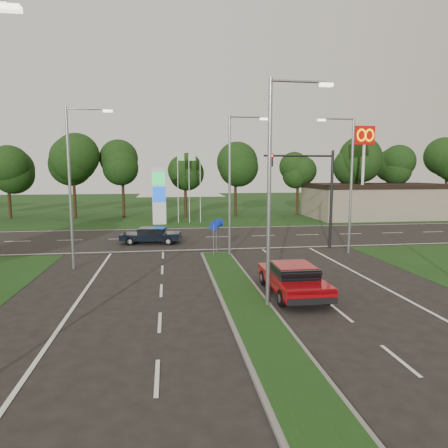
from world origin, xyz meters
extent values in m
plane|color=black|center=(0.00, 0.00, 0.00)|extent=(160.00, 160.00, 0.00)
cube|color=#1C3411|center=(0.00, 55.00, 0.00)|extent=(160.00, 50.00, 0.02)
cube|color=black|center=(0.00, 24.00, 0.00)|extent=(160.00, 12.00, 0.02)
cube|color=slate|center=(0.00, 4.00, 0.06)|extent=(2.00, 26.00, 0.12)
cube|color=gray|center=(22.00, 36.00, 2.00)|extent=(16.00, 9.00, 4.00)
cylinder|color=gray|center=(0.80, 6.00, 4.50)|extent=(0.16, 0.16, 9.00)
cylinder|color=gray|center=(1.90, 6.00, 8.90)|extent=(2.20, 0.10, 0.10)
cube|color=#FFF2CC|center=(3.00, 6.00, 8.80)|extent=(0.50, 0.22, 0.12)
cylinder|color=gray|center=(0.80, 16.00, 4.50)|extent=(0.16, 0.16, 9.00)
cylinder|color=gray|center=(1.90, 16.00, 8.90)|extent=(2.20, 0.10, 0.10)
cube|color=#FFF2CC|center=(3.00, 16.00, 8.80)|extent=(0.50, 0.22, 0.12)
cube|color=#FFF2CC|center=(-6.30, 0.00, 8.80)|extent=(0.50, 0.22, 0.12)
cylinder|color=gray|center=(-8.50, 14.00, 4.50)|extent=(0.16, 0.16, 9.00)
cylinder|color=gray|center=(-7.40, 14.00, 8.90)|extent=(2.20, 0.10, 0.10)
cube|color=#FFF2CC|center=(-6.30, 14.00, 8.80)|extent=(0.50, 0.22, 0.12)
cylinder|color=gray|center=(9.00, 16.00, 4.50)|extent=(0.16, 0.16, 9.00)
cylinder|color=gray|center=(7.90, 16.00, 8.90)|extent=(2.20, 0.10, 0.10)
cube|color=#FFF2CC|center=(6.80, 16.00, 8.80)|extent=(0.50, 0.22, 0.12)
cylinder|color=black|center=(8.50, 18.00, 3.50)|extent=(0.20, 0.20, 7.00)
cylinder|color=black|center=(6.00, 18.00, 6.60)|extent=(5.00, 0.14, 0.14)
cube|color=black|center=(4.00, 18.00, 6.30)|extent=(0.28, 0.28, 0.90)
sphere|color=#FF190C|center=(4.00, 17.82, 6.60)|extent=(0.20, 0.20, 0.20)
cylinder|color=gray|center=(-0.30, 15.50, 1.10)|extent=(0.06, 0.06, 2.20)
cylinder|color=#0C26A5|center=(-0.30, 15.50, 2.10)|extent=(0.56, 0.04, 0.56)
cylinder|color=gray|center=(0.00, 16.50, 1.10)|extent=(0.06, 0.06, 2.20)
cylinder|color=#0C26A5|center=(0.00, 16.50, 2.10)|extent=(0.56, 0.04, 0.56)
cylinder|color=gray|center=(0.30, 17.20, 1.10)|extent=(0.06, 0.06, 2.20)
cylinder|color=#0C26A5|center=(0.30, 17.20, 2.10)|extent=(0.56, 0.04, 0.56)
cube|color=silver|center=(-4.00, 33.00, 3.00)|extent=(1.40, 0.30, 6.00)
cube|color=#0CA53F|center=(-4.00, 32.82, 4.80)|extent=(1.30, 0.08, 1.20)
cube|color=#0C3FBF|center=(-4.00, 32.82, 3.20)|extent=(1.30, 0.08, 1.60)
cylinder|color=silver|center=(-2.00, 34.00, 4.00)|extent=(0.08, 0.08, 8.00)
cube|color=#B2D8B2|center=(-1.65, 34.00, 7.20)|extent=(0.70, 0.02, 1.00)
cylinder|color=silver|center=(-0.80, 34.00, 4.00)|extent=(0.08, 0.08, 8.00)
cube|color=#B2D8B2|center=(-0.45, 34.00, 7.20)|extent=(0.70, 0.02, 1.00)
cylinder|color=silver|center=(0.40, 34.00, 4.00)|extent=(0.08, 0.08, 8.00)
cube|color=#B2D8B2|center=(0.75, 34.00, 7.20)|extent=(0.70, 0.02, 1.00)
cylinder|color=silver|center=(18.00, 32.00, 5.00)|extent=(0.30, 0.30, 10.00)
cube|color=#BF0C07|center=(18.00, 32.00, 9.40)|extent=(2.20, 0.35, 2.00)
torus|color=#FFC600|center=(17.55, 31.78, 9.40)|extent=(1.06, 0.16, 1.06)
torus|color=#FFC600|center=(18.45, 31.78, 9.40)|extent=(1.06, 0.16, 1.06)
cylinder|color=black|center=(0.00, 40.00, 2.20)|extent=(0.36, 0.36, 4.40)
sphere|color=black|center=(0.00, 40.00, 6.50)|extent=(6.00, 6.00, 6.00)
sphere|color=black|center=(0.30, 39.80, 7.50)|extent=(4.80, 4.80, 4.80)
cube|color=#A1080E|center=(2.38, 7.67, 0.63)|extent=(2.09, 5.06, 0.52)
cube|color=black|center=(2.38, 7.57, 1.12)|extent=(1.77, 2.23, 0.48)
cube|color=#A1080E|center=(2.38, 7.57, 1.37)|extent=(1.66, 1.83, 0.05)
cylinder|color=black|center=(1.44, 9.29, 0.36)|extent=(0.23, 0.71, 0.71)
cylinder|color=black|center=(3.34, 9.28, 0.36)|extent=(0.23, 0.71, 0.71)
cylinder|color=black|center=(1.42, 6.06, 0.36)|extent=(0.23, 0.71, 0.71)
cylinder|color=black|center=(3.33, 6.05, 0.36)|extent=(0.23, 0.71, 0.71)
cube|color=black|center=(-4.46, 21.61, 0.56)|extent=(4.67, 2.37, 0.46)
cube|color=black|center=(-4.37, 21.60, 1.00)|extent=(2.15, 1.79, 0.43)
cube|color=black|center=(-4.37, 21.60, 1.21)|extent=(1.78, 1.65, 0.04)
cylinder|color=black|center=(-5.98, 20.96, 0.32)|extent=(0.65, 0.28, 0.63)
cylinder|color=black|center=(-5.78, 22.62, 0.32)|extent=(0.65, 0.28, 0.63)
cylinder|color=black|center=(-3.14, 20.61, 0.32)|extent=(0.65, 0.28, 0.63)
cylinder|color=black|center=(-2.93, 22.27, 0.32)|extent=(0.65, 0.28, 0.63)
camera|label=1|loc=(-3.14, -9.20, 5.46)|focal=32.00mm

